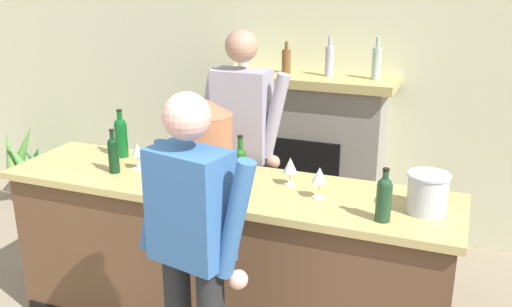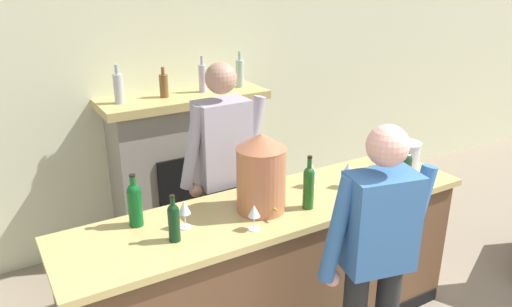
{
  "view_description": "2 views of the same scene",
  "coord_description": "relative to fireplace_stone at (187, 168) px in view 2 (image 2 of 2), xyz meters",
  "views": [
    {
      "loc": [
        1.22,
        -0.88,
        2.22
      ],
      "look_at": [
        -0.02,
        2.3,
        1.07
      ],
      "focal_mm": 40.0,
      "sensor_mm": 36.0,
      "label": 1
    },
    {
      "loc": [
        -1.58,
        -0.43,
        2.43
      ],
      "look_at": [
        0.07,
        2.38,
        1.17
      ],
      "focal_mm": 35.0,
      "sensor_mm": 36.0,
      "label": 2
    }
  ],
  "objects": [
    {
      "name": "wine_bottle_cabernet_heavy",
      "position": [
        0.9,
        -1.7,
        0.43
      ],
      "size": [
        0.08,
        0.08,
        0.28
      ],
      "color": "#1D3F25",
      "rests_on": "bar_counter"
    },
    {
      "name": "person_bartender",
      "position": [
        -0.14,
        -1.02,
        0.32
      ],
      "size": [
        0.66,
        0.31,
        1.83
      ],
      "color": "#444835",
      "rests_on": "ground_plane"
    },
    {
      "name": "wine_glass_mid_counter",
      "position": [
        0.53,
        -1.54,
        0.43
      ],
      "size": [
        0.08,
        0.08,
        0.18
      ],
      "color": "silver",
      "rests_on": "bar_counter"
    },
    {
      "name": "wine_glass_front_left",
      "position": [
        0.33,
        -1.41,
        0.42
      ],
      "size": [
        0.08,
        0.08,
        0.16
      ],
      "color": "silver",
      "rests_on": "bar_counter"
    },
    {
      "name": "wine_glass_near_bucket",
      "position": [
        -0.3,
        -1.72,
        0.41
      ],
      "size": [
        0.07,
        0.07,
        0.15
      ],
      "color": "silver",
      "rests_on": "bar_counter"
    },
    {
      "name": "bar_counter",
      "position": [
        -0.04,
        -1.52,
        -0.19
      ],
      "size": [
        2.69,
        0.68,
        1.0
      ],
      "color": "brown",
      "rests_on": "ground_plane"
    },
    {
      "name": "wine_bottle_rose_blush",
      "position": [
        -0.86,
        -1.33,
        0.45
      ],
      "size": [
        0.08,
        0.08,
        0.32
      ],
      "color": "#0D531E",
      "rests_on": "bar_counter"
    },
    {
      "name": "wine_bottle_chardonnay_pale",
      "position": [
        0.12,
        -1.66,
        0.46
      ],
      "size": [
        0.07,
        0.07,
        0.34
      ],
      "color": "#1E531B",
      "rests_on": "bar_counter"
    },
    {
      "name": "copper_dispenser",
      "position": [
        -0.14,
        -1.53,
        0.55
      ],
      "size": [
        0.3,
        0.34,
        0.49
      ],
      "color": "#AE6744",
      "rests_on": "bar_counter"
    },
    {
      "name": "ice_bucket_steel",
      "position": [
        1.09,
        -1.51,
        0.41
      ],
      "size": [
        0.22,
        0.22,
        0.21
      ],
      "color": "silver",
      "rests_on": "bar_counter"
    },
    {
      "name": "fireplace_stone",
      "position": [
        0.0,
        0.0,
        0.0
      ],
      "size": [
        1.43,
        0.52,
        1.69
      ],
      "color": "gray",
      "rests_on": "ground_plane"
    },
    {
      "name": "person_customer",
      "position": [
        0.13,
        -2.25,
        0.24
      ],
      "size": [
        0.65,
        0.36,
        1.71
      ],
      "color": "black",
      "rests_on": "ground_plane"
    },
    {
      "name": "wine_glass_front_right",
      "position": [
        -0.63,
        -1.5,
        0.43
      ],
      "size": [
        0.07,
        0.07,
        0.17
      ],
      "color": "silver",
      "rests_on": "bar_counter"
    },
    {
      "name": "wall_back_panel",
      "position": [
        0.03,
        0.26,
        0.68
      ],
      "size": [
        12.0,
        0.07,
        2.75
      ],
      "color": "beige",
      "rests_on": "ground_plane"
    },
    {
      "name": "wine_bottle_port_short",
      "position": [
        -0.73,
        -1.6,
        0.43
      ],
      "size": [
        0.06,
        0.06,
        0.27
      ],
      "color": "black",
      "rests_on": "bar_counter"
    }
  ]
}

